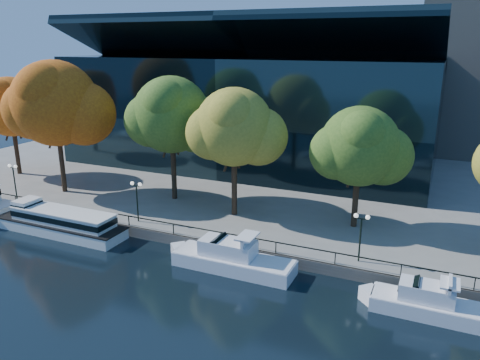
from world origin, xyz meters
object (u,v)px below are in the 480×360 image
at_px(tree_1, 56,105).
at_px(lamp_2, 361,227).
at_px(tree_3, 235,129).
at_px(cruiser_near, 229,257).
at_px(cruiser_far, 426,302).
at_px(lamp_0, 14,174).
at_px(tour_boat, 57,220).
at_px(tree_4, 361,148).
at_px(tree_0, 11,108).
at_px(tree_2, 173,117).
at_px(lamp_1, 137,192).

bearing_deg(tree_1, lamp_2, -7.12).
bearing_deg(tree_3, cruiser_near, -68.78).
bearing_deg(lamp_2, cruiser_far, -38.72).
relative_size(tree_1, lamp_0, 3.76).
height_order(tour_boat, tree_4, tree_4).
xyz_separation_m(tree_4, lamp_2, (1.66, -7.34, -4.68)).
xyz_separation_m(cruiser_far, tree_4, (-7.00, 11.62, 7.73)).
distance_m(lamp_0, lamp_2, 37.91).
bearing_deg(cruiser_near, tree_0, 162.39).
height_order(cruiser_far, tree_3, tree_3).
height_order(tree_4, lamp_0, tree_4).
bearing_deg(lamp_2, lamp_0, 180.00).
xyz_separation_m(tour_boat, tree_2, (6.76, 11.00, 9.05)).
relative_size(tour_boat, lamp_1, 3.79).
distance_m(tree_4, lamp_0, 37.28).
distance_m(tree_1, lamp_0, 8.90).
distance_m(cruiser_far, lamp_1, 27.30).
bearing_deg(lamp_0, tree_4, 11.45).
bearing_deg(tree_0, tree_3, -3.98).
relative_size(tree_1, tree_3, 1.18).
bearing_deg(cruiser_far, tree_2, 156.60).
bearing_deg(cruiser_near, lamp_2, 20.46).
relative_size(cruiser_far, tree_1, 0.59).
relative_size(cruiser_near, lamp_0, 2.78).
distance_m(tree_1, lamp_1, 15.90).
relative_size(cruiser_near, tree_3, 0.87).
bearing_deg(tree_3, tour_boat, -148.57).
distance_m(cruiser_near, tree_1, 28.23).
bearing_deg(cruiser_far, lamp_2, 141.28).
relative_size(cruiser_far, lamp_2, 2.21).
bearing_deg(lamp_1, tree_4, 20.36).
bearing_deg(tree_0, tree_2, -1.06).
height_order(tour_boat, cruiser_near, cruiser_near).
xyz_separation_m(tree_3, lamp_1, (-7.99, -5.59, -5.87)).
relative_size(cruiser_near, lamp_1, 2.78).
relative_size(cruiser_far, lamp_0, 2.21).
bearing_deg(tree_2, tree_3, -12.52).
xyz_separation_m(tree_1, lamp_2, (34.95, -4.37, -7.16)).
xyz_separation_m(tree_4, lamp_0, (-36.25, -7.34, -4.68)).
bearing_deg(lamp_2, tour_boat, -172.84).
height_order(lamp_0, lamp_2, same).
bearing_deg(lamp_0, lamp_1, 0.00).
height_order(cruiser_far, tree_2, tree_2).
bearing_deg(lamp_1, tree_2, 91.95).
bearing_deg(tree_1, tour_boat, -50.78).
bearing_deg(lamp_2, tree_4, 102.77).
distance_m(tour_boat, lamp_2, 28.82).
height_order(lamp_1, lamp_2, same).
xyz_separation_m(cruiser_far, lamp_0, (-43.25, 4.28, 3.06)).
xyz_separation_m(tree_0, tree_2, (24.57, -0.45, 0.52)).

